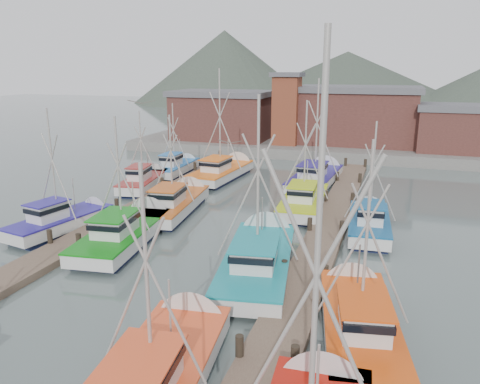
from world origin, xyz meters
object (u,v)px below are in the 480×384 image
(lookout_tower, at_px, (287,108))
(boat_4, at_px, (128,231))
(boat_1, at_px, (161,372))
(boat_8, at_px, (176,203))
(boat_12, at_px, (224,171))

(lookout_tower, distance_m, boat_4, 32.91)
(boat_1, relative_size, boat_8, 1.01)
(boat_1, height_order, boat_8, boat_1)
(boat_4, height_order, boat_12, boat_12)
(boat_4, bearing_deg, boat_8, 82.28)
(lookout_tower, xyz_separation_m, boat_8, (-2.30, -25.90, -4.87))
(boat_4, bearing_deg, boat_12, 83.86)
(boat_1, distance_m, boat_8, 19.97)
(boat_4, distance_m, boat_12, 17.80)
(lookout_tower, relative_size, boat_12, 0.76)
(lookout_tower, distance_m, boat_12, 15.68)
(lookout_tower, bearing_deg, boat_8, -95.07)
(boat_12, bearing_deg, boat_8, -83.83)
(lookout_tower, height_order, boat_8, lookout_tower)
(lookout_tower, relative_size, boat_4, 0.86)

